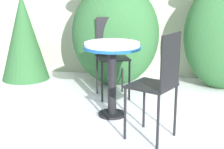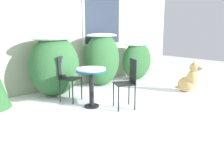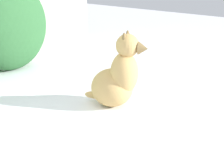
# 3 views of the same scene
# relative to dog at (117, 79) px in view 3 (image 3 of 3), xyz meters

# --- Properties ---
(shrub_right) EXTENTS (1.11, 0.63, 1.16)m
(shrub_right) POSITION_rel_dog_xyz_m (0.10, 1.84, 0.33)
(shrub_right) COLOR #2D6033
(shrub_right) RESTS_ON ground_plane
(dog) EXTENTS (0.52, 0.64, 0.76)m
(dog) POSITION_rel_dog_xyz_m (0.00, 0.00, 0.00)
(dog) COLOR tan
(dog) RESTS_ON ground_plane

